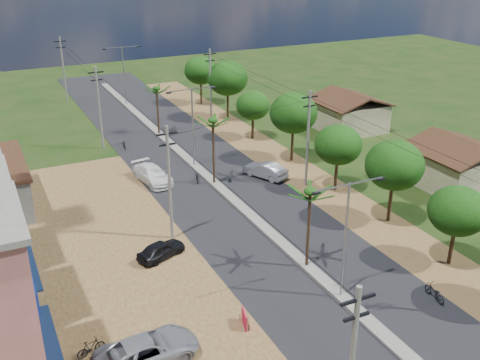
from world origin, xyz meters
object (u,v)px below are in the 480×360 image
object	(u,v)px
car_parked_silver	(148,350)
roadside_sign	(244,319)
car_white_far	(153,175)
moto_rider_east	(434,293)
car_parked_dark	(161,250)
car_silver_mid	(265,170)

from	to	relation	value
car_parked_silver	roadside_sign	size ratio (longest dim) A/B	4.65
car_white_far	moto_rider_east	size ratio (longest dim) A/B	2.84
car_white_far	car_parked_silver	world-z (taller)	car_parked_silver
car_parked_silver	car_parked_dark	size ratio (longest dim) A/B	1.54
moto_rider_east	car_white_far	bearing A→B (deg)	-62.64
car_silver_mid	roadside_sign	size ratio (longest dim) A/B	3.67
roadside_sign	moto_rider_east	bearing A→B (deg)	1.77
car_parked_silver	roadside_sign	xyz separation A→B (m)	(6.02, 0.46, -0.27)
car_white_far	car_parked_silver	distance (m)	24.53
car_silver_mid	roadside_sign	bearing A→B (deg)	33.75
car_white_far	car_parked_dark	bearing A→B (deg)	-114.82
moto_rider_east	roadside_sign	size ratio (longest dim) A/B	1.53
car_parked_silver	car_parked_dark	bearing A→B (deg)	-26.96
car_white_far	roadside_sign	xyz separation A→B (m)	(-1.80, -22.79, -0.26)
moto_rider_east	roadside_sign	distance (m)	12.35
car_parked_silver	car_parked_dark	world-z (taller)	car_parked_silver
car_parked_dark	car_white_far	bearing A→B (deg)	-36.66
car_silver_mid	moto_rider_east	world-z (taller)	car_silver_mid
car_silver_mid	car_parked_silver	bearing A→B (deg)	23.14
car_silver_mid	car_parked_silver	xyz separation A→B (m)	(-17.82, -19.64, 0.05)
car_parked_silver	car_white_far	bearing A→B (deg)	-23.03
car_white_far	car_parked_dark	size ratio (longest dim) A/B	1.44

